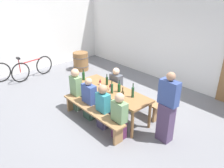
# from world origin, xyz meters

# --- Properties ---
(ground_plane) EXTENTS (24.00, 24.00, 0.00)m
(ground_plane) POSITION_xyz_m (0.00, 0.00, 0.00)
(ground_plane) COLOR slate
(back_wall) EXTENTS (14.00, 0.20, 3.20)m
(back_wall) POSITION_xyz_m (0.00, 3.09, 1.60)
(back_wall) COLOR white
(back_wall) RESTS_ON ground
(side_wall) EXTENTS (0.20, 6.58, 3.20)m
(side_wall) POSITION_xyz_m (-4.75, 0.00, 1.60)
(side_wall) COLOR white
(side_wall) RESTS_ON ground
(tasting_table) EXTENTS (2.17, 0.71, 0.75)m
(tasting_table) POSITION_xyz_m (0.00, 0.00, 0.67)
(tasting_table) COLOR olive
(tasting_table) RESTS_ON ground
(bench_near) EXTENTS (2.07, 0.30, 0.45)m
(bench_near) POSITION_xyz_m (0.00, -0.66, 0.36)
(bench_near) COLOR #9E7247
(bench_near) RESTS_ON ground
(bench_far) EXTENTS (2.07, 0.30, 0.45)m
(bench_far) POSITION_xyz_m (0.00, 0.66, 0.36)
(bench_far) COLOR #9E7247
(bench_far) RESTS_ON ground
(wine_bottle_0) EXTENTS (0.06, 0.06, 0.33)m
(wine_bottle_0) POSITION_xyz_m (0.15, -0.14, 0.88)
(wine_bottle_0) COLOR #234C2D
(wine_bottle_0) RESTS_ON tasting_table
(wine_bottle_1) EXTENTS (0.07, 0.07, 0.35)m
(wine_bottle_1) POSITION_xyz_m (0.63, 0.09, 0.88)
(wine_bottle_1) COLOR #234C2D
(wine_bottle_1) RESTS_ON tasting_table
(wine_bottle_2) EXTENTS (0.08, 0.08, 0.30)m
(wine_bottle_2) POSITION_xyz_m (-0.98, -0.18, 0.87)
(wine_bottle_2) COLOR #194723
(wine_bottle_2) RESTS_ON tasting_table
(wine_bottle_3) EXTENTS (0.06, 0.06, 0.32)m
(wine_bottle_3) POSITION_xyz_m (0.58, -0.20, 0.87)
(wine_bottle_3) COLOR #332814
(wine_bottle_3) RESTS_ON tasting_table
(wine_bottle_4) EXTENTS (0.06, 0.06, 0.30)m
(wine_bottle_4) POSITION_xyz_m (-0.31, 0.09, 0.86)
(wine_bottle_4) COLOR #143319
(wine_bottle_4) RESTS_ON tasting_table
(wine_bottle_5) EXTENTS (0.07, 0.07, 0.31)m
(wine_bottle_5) POSITION_xyz_m (0.21, 0.04, 0.86)
(wine_bottle_5) COLOR #194723
(wine_bottle_5) RESTS_ON tasting_table
(wine_glass_0) EXTENTS (0.07, 0.07, 0.18)m
(wine_glass_0) POSITION_xyz_m (-0.00, -0.06, 0.88)
(wine_glass_0) COLOR silver
(wine_glass_0) RESTS_ON tasting_table
(wine_glass_1) EXTENTS (0.07, 0.07, 0.15)m
(wine_glass_1) POSITION_xyz_m (-0.09, -0.22, 0.86)
(wine_glass_1) COLOR silver
(wine_glass_1) RESTS_ON tasting_table
(wine_glass_2) EXTENTS (0.06, 0.06, 0.16)m
(wine_glass_2) POSITION_xyz_m (-0.43, -0.03, 0.86)
(wine_glass_2) COLOR silver
(wine_glass_2) RESTS_ON tasting_table
(seated_guest_near_0) EXTENTS (0.32, 0.24, 1.19)m
(seated_guest_near_0) POSITION_xyz_m (-0.88, -0.51, 0.58)
(seated_guest_near_0) COLOR #405845
(seated_guest_near_0) RESTS_ON ground
(seated_guest_near_1) EXTENTS (0.39, 0.24, 1.11)m
(seated_guest_near_1) POSITION_xyz_m (-0.29, -0.51, 0.52)
(seated_guest_near_1) COLOR #294134
(seated_guest_near_1) RESTS_ON ground
(seated_guest_near_2) EXTENTS (0.32, 0.24, 1.12)m
(seated_guest_near_2) POSITION_xyz_m (0.26, -0.51, 0.55)
(seated_guest_near_2) COLOR #3D344F
(seated_guest_near_2) RESTS_ON ground
(seated_guest_near_3) EXTENTS (0.34, 0.24, 1.12)m
(seated_guest_near_3) POSITION_xyz_m (0.81, -0.51, 0.54)
(seated_guest_near_3) COLOR #55264A
(seated_guest_near_3) RESTS_ON ground
(seated_guest_far_0) EXTENTS (0.35, 0.24, 1.09)m
(seated_guest_far_0) POSITION_xyz_m (-0.40, 0.51, 0.52)
(seated_guest_far_0) COLOR #54314B
(seated_guest_far_0) RESTS_ON ground
(standing_host) EXTENTS (0.41, 0.24, 1.60)m
(standing_host) POSITION_xyz_m (1.51, 0.20, 0.77)
(standing_host) COLOR #503B5E
(standing_host) RESTS_ON ground
(wine_barrel) EXTENTS (0.63, 0.63, 0.72)m
(wine_barrel) POSITION_xyz_m (-3.40, 1.33, 0.36)
(wine_barrel) COLOR olive
(wine_barrel) RESTS_ON ground
(parked_bicycle_0) EXTENTS (0.38, 1.68, 0.90)m
(parked_bicycle_0) POSITION_xyz_m (-3.87, -0.46, 0.37)
(parked_bicycle_0) COLOR black
(parked_bicycle_0) RESTS_ON ground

